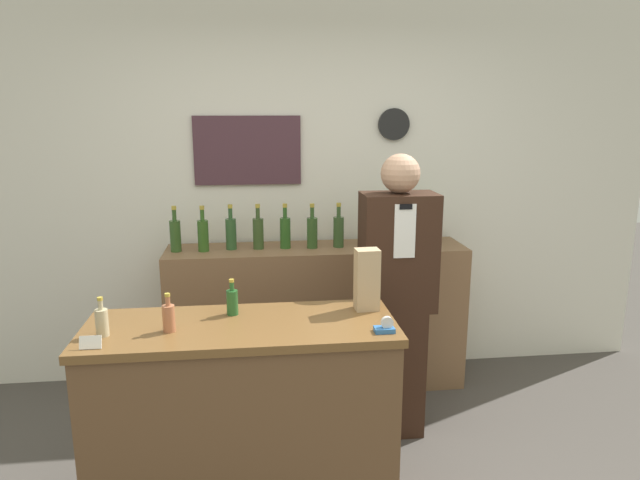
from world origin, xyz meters
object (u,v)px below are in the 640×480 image
Objects in this scene: potted_plant at (421,222)px; shopkeeper at (397,299)px; tape_dispenser at (385,327)px; paper_bag at (367,279)px.

shopkeeper is at bearing -116.83° from potted_plant.
shopkeeper is at bearing 71.72° from tape_dispenser.
paper_bag is (-0.27, -0.44, 0.26)m from shopkeeper.
potted_plant is at bearing 61.20° from paper_bag.
potted_plant is at bearing 67.55° from tape_dispenser.
paper_bag reaches higher than tape_dispenser.
paper_bag is at bearing -118.80° from potted_plant.
tape_dispenser is (-0.58, -1.41, -0.19)m from potted_plant.
tape_dispenser is at bearing -108.28° from shopkeeper.
shopkeeper is 0.81m from potted_plant.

